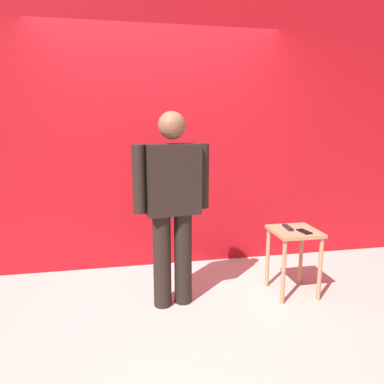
{
  "coord_description": "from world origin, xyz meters",
  "views": [
    {
      "loc": [
        -0.38,
        -2.53,
        1.54
      ],
      "look_at": [
        0.22,
        0.55,
        0.92
      ],
      "focal_mm": 32.95,
      "sensor_mm": 36.0,
      "label": 1
    }
  ],
  "objects_px": {
    "side_table": "(294,244)",
    "tv_remote": "(288,227)",
    "cell_phone": "(304,231)",
    "standing_person": "(172,201)"
  },
  "relations": [
    {
      "from": "tv_remote",
      "to": "standing_person",
      "type": "bearing_deg",
      "value": -174.16
    },
    {
      "from": "tv_remote",
      "to": "side_table",
      "type": "bearing_deg",
      "value": -39.91
    },
    {
      "from": "standing_person",
      "to": "cell_phone",
      "type": "distance_m",
      "value": 1.19
    },
    {
      "from": "side_table",
      "to": "standing_person",
      "type": "bearing_deg",
      "value": 179.11
    },
    {
      "from": "cell_phone",
      "to": "tv_remote",
      "type": "height_order",
      "value": "tv_remote"
    },
    {
      "from": "side_table",
      "to": "tv_remote",
      "type": "bearing_deg",
      "value": 135.75
    },
    {
      "from": "standing_person",
      "to": "cell_phone",
      "type": "height_order",
      "value": "standing_person"
    },
    {
      "from": "side_table",
      "to": "tv_remote",
      "type": "xyz_separation_m",
      "value": [
        -0.05,
        0.04,
        0.14
      ]
    },
    {
      "from": "side_table",
      "to": "cell_phone",
      "type": "distance_m",
      "value": 0.16
    },
    {
      "from": "cell_phone",
      "to": "side_table",
      "type": "bearing_deg",
      "value": 112.7
    }
  ]
}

